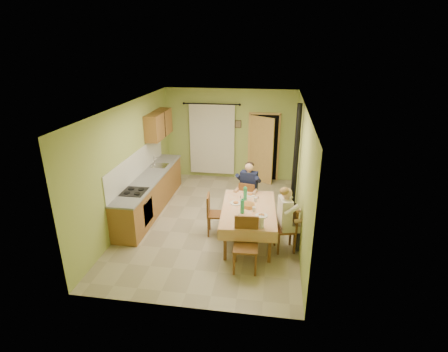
% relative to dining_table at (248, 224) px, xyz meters
% --- Properties ---
extents(floor, '(4.00, 6.00, 0.01)m').
position_rel_dining_table_xyz_m(floor, '(-0.91, 0.72, -0.38)').
color(floor, tan).
rests_on(floor, ground).
extents(room_shell, '(4.04, 6.04, 2.82)m').
position_rel_dining_table_xyz_m(room_shell, '(-0.91, 0.72, 1.44)').
color(room_shell, '#A5B85E').
rests_on(room_shell, ground).
extents(kitchen_run, '(0.64, 3.64, 1.56)m').
position_rel_dining_table_xyz_m(kitchen_run, '(-2.62, 1.12, 0.10)').
color(kitchen_run, brown).
rests_on(kitchen_run, ground).
extents(upper_cabinets, '(0.35, 1.40, 0.70)m').
position_rel_dining_table_xyz_m(upper_cabinets, '(-2.73, 2.42, 1.57)').
color(upper_cabinets, brown).
rests_on(upper_cabinets, room_shell).
extents(curtain, '(1.70, 0.07, 2.22)m').
position_rel_dining_table_xyz_m(curtain, '(-1.46, 3.62, 0.88)').
color(curtain, black).
rests_on(curtain, ground).
extents(doorway, '(0.96, 0.47, 2.15)m').
position_rel_dining_table_xyz_m(doorway, '(0.11, 3.59, 0.67)').
color(doorway, black).
rests_on(doorway, ground).
extents(dining_table, '(1.27, 1.99, 0.76)m').
position_rel_dining_table_xyz_m(dining_table, '(0.00, 0.00, 0.00)').
color(dining_table, tan).
rests_on(dining_table, ground).
extents(tableware, '(0.84, 1.64, 0.33)m').
position_rel_dining_table_xyz_m(tableware, '(0.02, -0.10, 0.45)').
color(tableware, white).
rests_on(tableware, dining_table).
extents(chair_far, '(0.46, 0.46, 0.95)m').
position_rel_dining_table_xyz_m(chair_far, '(-0.10, 1.07, -0.09)').
color(chair_far, brown).
rests_on(chair_far, ground).
extents(chair_near, '(0.48, 0.48, 1.02)m').
position_rel_dining_table_xyz_m(chair_near, '(0.04, -1.07, -0.09)').
color(chair_near, brown).
rests_on(chair_near, ground).
extents(chair_right, '(0.48, 0.48, 0.95)m').
position_rel_dining_table_xyz_m(chair_right, '(0.80, -0.29, -0.09)').
color(chair_right, brown).
rests_on(chair_right, ground).
extents(chair_left, '(0.43, 0.43, 0.95)m').
position_rel_dining_table_xyz_m(chair_left, '(-0.75, 0.15, -0.09)').
color(chair_left, brown).
rests_on(chair_left, ground).
extents(man_far, '(0.63, 0.53, 1.39)m').
position_rel_dining_table_xyz_m(man_far, '(-0.10, 1.08, 0.50)').
color(man_far, '#141938').
rests_on(man_far, chair_far).
extents(man_right, '(0.55, 0.63, 1.39)m').
position_rel_dining_table_xyz_m(man_right, '(0.79, -0.30, 0.50)').
color(man_right, silver).
rests_on(man_right, chair_right).
extents(stove_flue, '(0.24, 0.24, 2.80)m').
position_rel_dining_table_xyz_m(stove_flue, '(0.99, 1.32, 0.65)').
color(stove_flue, black).
rests_on(stove_flue, ground).
extents(picture_back, '(0.19, 0.03, 0.23)m').
position_rel_dining_table_xyz_m(picture_back, '(-0.66, 3.69, 1.37)').
color(picture_back, black).
rests_on(picture_back, room_shell).
extents(picture_right, '(0.03, 0.31, 0.21)m').
position_rel_dining_table_xyz_m(picture_right, '(1.06, 1.92, 1.47)').
color(picture_right, brown).
rests_on(picture_right, room_shell).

